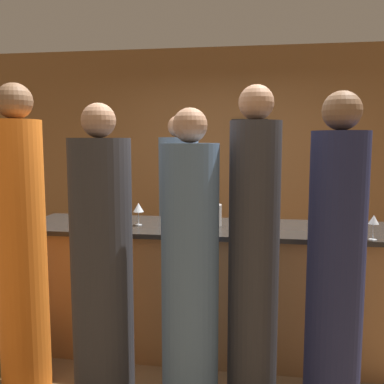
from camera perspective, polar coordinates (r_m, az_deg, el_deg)
ground_plane at (r=3.65m, az=2.59°, el=-20.02°), size 14.00×14.00×0.00m
back_wall at (r=5.43m, az=5.03°, el=4.15°), size 8.00×0.08×2.80m
bar_counter at (r=3.46m, az=2.63°, el=-12.61°), size 2.97×0.75×0.99m
bartender at (r=4.31m, az=-1.77°, el=-3.54°), size 0.39×0.39×1.90m
guest_0 at (r=2.57m, az=18.56°, el=-10.39°), size 0.31×0.31×1.92m
guest_1 at (r=3.03m, az=-21.82°, el=-6.96°), size 0.32×0.32×2.01m
guest_2 at (r=2.58m, az=8.20°, el=-9.36°), size 0.30×0.30×1.96m
guest_3 at (r=2.67m, az=-11.87°, el=-10.40°), size 0.37×0.37×1.87m
guest_4 at (r=2.54m, az=-0.26°, el=-11.34°), size 0.34×0.34×1.83m
wine_bottle_0 at (r=3.29m, az=-13.07°, el=-2.86°), size 0.07×0.07×0.28m
ice_bucket at (r=3.34m, az=2.20°, el=-3.06°), size 0.21×0.21×0.16m
wine_glass_0 at (r=3.21m, az=-9.18°, el=-2.55°), size 0.07×0.07×0.18m
wine_glass_1 at (r=3.35m, az=-7.15°, el=-2.12°), size 0.08×0.08×0.18m
wine_glass_2 at (r=3.21m, az=9.63°, el=-2.96°), size 0.08×0.08×0.15m
wine_glass_3 at (r=3.07m, az=23.07°, el=-3.53°), size 0.07×0.07×0.17m
wine_glass_4 at (r=3.35m, az=-11.26°, el=-2.49°), size 0.08×0.08×0.15m
wine_glass_5 at (r=3.54m, az=-20.01°, el=-2.38°), size 0.08×0.08×0.15m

